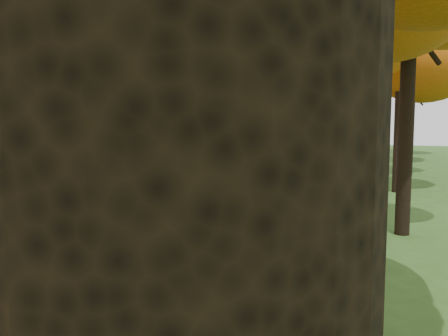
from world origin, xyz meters
The scene contains 13 objects.
road centered at (0.00, 25.00, 0.02)m, with size 6.50×90.00×0.04m, color black.
centre_line centered at (0.00, 25.00, 0.04)m, with size 0.12×90.00×0.01m, color silver.
leaf_verge centered at (-9.00, 25.00, 0.01)m, with size 12.00×90.00×0.02m, color maroon.
leaf_drift centered at (-3.05, 25.00, 0.04)m, with size 0.90×90.00×0.01m, color #BE5C13.
trees_left centered at (-7.18, 27.06, 9.53)m, with size 9.20×74.00×13.88m.
trees_right centered at (7.19, 26.91, 9.69)m, with size 9.30×74.20×13.96m.
streetlamp_near centered at (3.95, 8.00, 4.71)m, with size 2.45×0.18×8.00m.
streetlamp_mid centered at (3.95, 30.00, 4.71)m, with size 2.45×0.18×8.00m.
streetlamp_far centered at (3.95, 52.00, 4.71)m, with size 2.45×0.18×8.00m.
bus centered at (1.29, 16.21, 1.51)m, with size 3.71×10.89×2.81m.
car_white centered at (-2.35, 31.16, 0.65)m, with size 1.45×3.60×1.23m, color silver.
car_silver centered at (-2.35, 40.07, 0.71)m, with size 1.43×4.09×1.35m, color #A1A3A9.
car_dark centered at (-2.17, 46.54, 0.66)m, with size 1.74×4.28×1.24m, color black.
Camera 1 is at (7.83, -6.13, 4.96)m, focal length 40.00 mm.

